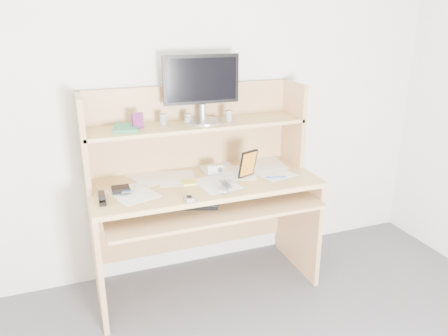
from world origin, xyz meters
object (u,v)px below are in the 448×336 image
object	(u,v)px
desk	(201,185)
tv_remote	(226,186)
game_case	(248,164)
keyboard	(183,203)
monitor	(202,87)

from	to	relation	value
desk	tv_remote	xyz separation A→B (m)	(0.08, -0.24, 0.07)
desk	game_case	bearing A→B (deg)	-25.13
keyboard	tv_remote	bearing A→B (deg)	4.69
desk	game_case	size ratio (longest dim) A/B	7.93
keyboard	tv_remote	world-z (taller)	tv_remote
desk	monitor	world-z (taller)	monitor
desk	keyboard	distance (m)	0.24
tv_remote	game_case	xyz separation A→B (m)	(0.19, 0.12, 0.08)
tv_remote	desk	bearing A→B (deg)	140.04
game_case	desk	bearing A→B (deg)	134.29
desk	tv_remote	size ratio (longest dim) A/B	7.74
tv_remote	monitor	xyz separation A→B (m)	(-0.03, 0.34, 0.54)
desk	monitor	size ratio (longest dim) A/B	2.91
desk	game_case	distance (m)	0.33
keyboard	game_case	distance (m)	0.47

